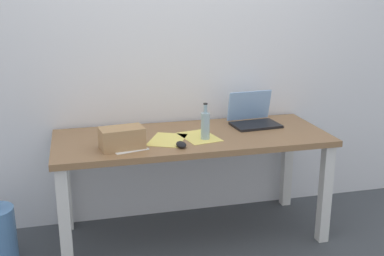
# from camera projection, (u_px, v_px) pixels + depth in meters

# --- Properties ---
(ground_plane) EXTENTS (8.00, 8.00, 0.00)m
(ground_plane) POSITION_uv_depth(u_px,v_px,m) (192.00, 234.00, 3.40)
(ground_plane) COLOR #42474C
(back_wall) EXTENTS (5.20, 0.08, 2.60)m
(back_wall) POSITION_uv_depth(u_px,v_px,m) (178.00, 44.00, 3.43)
(back_wall) COLOR white
(back_wall) RESTS_ON ground
(desk) EXTENTS (1.83, 0.72, 0.74)m
(desk) POSITION_uv_depth(u_px,v_px,m) (192.00, 149.00, 3.22)
(desk) COLOR olive
(desk) RESTS_ON ground
(laptop_right) EXTENTS (0.35, 0.28, 0.24)m
(laptop_right) POSITION_uv_depth(u_px,v_px,m) (253.00, 118.00, 3.42)
(laptop_right) COLOR black
(laptop_right) RESTS_ON desk
(beer_bottle) EXTENTS (0.06, 0.06, 0.24)m
(beer_bottle) POSITION_uv_depth(u_px,v_px,m) (205.00, 125.00, 3.08)
(beer_bottle) COLOR #99B7C1
(beer_bottle) RESTS_ON desk
(computer_mouse) EXTENTS (0.07, 0.10, 0.03)m
(computer_mouse) POSITION_uv_depth(u_px,v_px,m) (181.00, 145.00, 2.94)
(computer_mouse) COLOR black
(computer_mouse) RESTS_ON desk
(cardboard_box) EXTENTS (0.28, 0.20, 0.13)m
(cardboard_box) POSITION_uv_depth(u_px,v_px,m) (122.00, 138.00, 2.91)
(cardboard_box) COLOR tan
(cardboard_box) RESTS_ON desk
(paper_sheet_center) EXTENTS (0.27, 0.33, 0.00)m
(paper_sheet_center) POSITION_uv_depth(u_px,v_px,m) (199.00, 137.00, 3.15)
(paper_sheet_center) COLOR #F4E06B
(paper_sheet_center) RESTS_ON desk
(paper_sheet_front_left) EXTENTS (0.28, 0.34, 0.00)m
(paper_sheet_front_left) POSITION_uv_depth(u_px,v_px,m) (125.00, 145.00, 2.98)
(paper_sheet_front_left) COLOR white
(paper_sheet_front_left) RESTS_ON desk
(paper_yellow_folder) EXTENTS (0.32, 0.36, 0.00)m
(paper_yellow_folder) POSITION_uv_depth(u_px,v_px,m) (167.00, 140.00, 3.09)
(paper_yellow_folder) COLOR #F4E06B
(paper_yellow_folder) RESTS_ON desk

